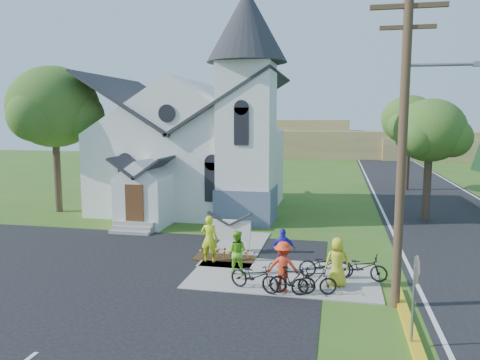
% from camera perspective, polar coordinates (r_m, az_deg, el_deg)
% --- Properties ---
extents(ground, '(120.00, 120.00, 0.00)m').
position_cam_1_polar(ground, '(17.79, 0.19, -11.97)').
color(ground, '#335C1A').
rests_on(ground, ground).
extents(parking_lot, '(20.00, 16.00, 0.02)m').
position_cam_1_polar(parking_lot, '(18.74, -23.10, -11.54)').
color(parking_lot, black).
rests_on(parking_lot, ground).
extents(road, '(8.00, 90.00, 0.02)m').
position_cam_1_polar(road, '(32.66, 23.36, -3.53)').
color(road, black).
rests_on(road, ground).
extents(sidewalk, '(7.00, 4.00, 0.05)m').
position_cam_1_polar(sidewalk, '(18.03, 5.29, -11.65)').
color(sidewalk, gray).
rests_on(sidewalk, ground).
extents(church, '(12.35, 12.00, 13.00)m').
position_cam_1_polar(church, '(30.24, -5.23, 6.22)').
color(church, white).
rests_on(church, ground).
extents(church_sign, '(2.20, 0.40, 1.70)m').
position_cam_1_polar(church_sign, '(20.74, -1.28, -6.16)').
color(church_sign, gray).
rests_on(church_sign, ground).
extents(flower_bed, '(2.60, 1.10, 0.07)m').
position_cam_1_polar(flower_bed, '(20.16, -1.86, -9.49)').
color(flower_bed, '#341D0E').
rests_on(flower_bed, ground).
extents(utility_pole, '(3.45, 0.28, 10.00)m').
position_cam_1_polar(utility_pole, '(15.06, 19.47, 5.05)').
color(utility_pole, '#483624').
rests_on(utility_pole, ground).
extents(stop_sign, '(0.11, 0.76, 2.48)m').
position_cam_1_polar(stop_sign, '(13.08, 20.64, -11.53)').
color(stop_sign, gray).
rests_on(stop_sign, ground).
extents(tree_lot_corner, '(5.60, 5.60, 9.15)m').
position_cam_1_polar(tree_lot_corner, '(31.63, -21.73, 8.23)').
color(tree_lot_corner, '#37281E').
rests_on(tree_lot_corner, ground).
extents(tree_road_near, '(4.00, 4.00, 7.05)m').
position_cam_1_polar(tree_road_near, '(28.89, 22.15, 5.55)').
color(tree_road_near, '#37281E').
rests_on(tree_road_near, ground).
extents(tree_road_mid, '(4.40, 4.40, 7.80)m').
position_cam_1_polar(tree_road_mid, '(40.81, 19.90, 6.90)').
color(tree_road_mid, '#37281E').
rests_on(tree_road_mid, ground).
extents(distant_hills, '(61.00, 10.00, 5.60)m').
position_cam_1_polar(distant_hills, '(72.85, 11.84, 4.45)').
color(distant_hills, olive).
rests_on(distant_hills, ground).
extents(cyclist_0, '(0.72, 0.49, 1.93)m').
position_cam_1_polar(cyclist_0, '(19.43, -3.76, -7.15)').
color(cyclist_0, '#D2EC1B').
rests_on(cyclist_0, sidewalk).
extents(bike_0, '(2.03, 1.31, 1.01)m').
position_cam_1_polar(bike_0, '(16.41, 1.80, -11.63)').
color(bike_0, black).
rests_on(bike_0, sidewalk).
extents(cyclist_1, '(0.85, 0.68, 1.67)m').
position_cam_1_polar(cyclist_1, '(18.01, -0.43, -8.76)').
color(cyclist_1, '#6CC925').
rests_on(cyclist_1, sidewalk).
extents(bike_1, '(1.61, 0.59, 0.94)m').
position_cam_1_polar(bike_1, '(16.22, 6.40, -12.03)').
color(bike_1, black).
rests_on(bike_1, sidewalk).
extents(cyclist_2, '(1.03, 0.61, 1.64)m').
position_cam_1_polar(cyclist_2, '(18.48, 5.27, -8.42)').
color(cyclist_2, '#2A27C6').
rests_on(cyclist_2, sidewalk).
extents(bike_2, '(1.93, 0.76, 1.00)m').
position_cam_1_polar(bike_2, '(17.91, 10.29, -10.10)').
color(bike_2, black).
rests_on(bike_2, sidewalk).
extents(cyclist_3, '(1.14, 0.67, 1.74)m').
position_cam_1_polar(cyclist_3, '(16.29, 5.28, -10.45)').
color(cyclist_3, '#FE3E1C').
rests_on(cyclist_3, sidewalk).
extents(bike_3, '(1.61, 0.83, 0.93)m').
position_cam_1_polar(bike_3, '(16.18, 9.03, -12.15)').
color(bike_3, black).
rests_on(bike_3, sidewalk).
extents(cyclist_4, '(0.94, 0.71, 1.75)m').
position_cam_1_polar(cyclist_4, '(17.05, 11.77, -9.74)').
color(cyclist_4, gold).
rests_on(cyclist_4, sidewalk).
extents(bike_4, '(1.93, 0.98, 0.97)m').
position_cam_1_polar(bike_4, '(17.98, 14.64, -10.21)').
color(bike_4, black).
rests_on(bike_4, sidewalk).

